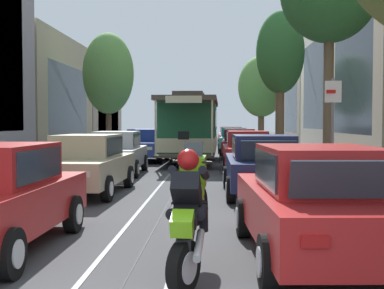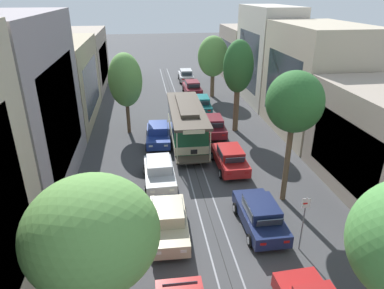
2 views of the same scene
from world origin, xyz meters
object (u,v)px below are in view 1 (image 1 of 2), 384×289
at_px(cable_car_trolley, 191,128).
at_px(parked_car_beige_second_left, 87,164).
at_px(parked_car_maroon_sixth_right, 231,137).
at_px(street_tree_kerb_right_mid, 280,55).
at_px(parked_car_red_near_right, 317,202).
at_px(parked_car_silver_mid_left, 117,153).
at_px(parked_car_blue_fourth_left, 146,145).
at_px(parked_car_silver_far_right, 229,135).
at_px(parked_car_red_mid_right, 247,151).
at_px(street_tree_kerb_left_second, 108,74).
at_px(motorcycle_with_rider, 189,208).
at_px(fire_hydrant, 34,176).
at_px(street_sign_post, 333,128).
at_px(parked_car_navy_second_right, 262,165).
at_px(street_tree_kerb_right_fourth, 261,87).
at_px(parked_car_maroon_fourth_right, 240,144).
at_px(parked_car_teal_fifth_right, 234,140).

bearing_deg(cable_car_trolley, parked_car_beige_second_left, -101.61).
distance_m(parked_car_maroon_sixth_right, street_tree_kerb_right_mid, 13.05).
height_order(parked_car_red_near_right, cable_car_trolley, cable_car_trolley).
height_order(parked_car_silver_mid_left, parked_car_blue_fourth_left, same).
bearing_deg(cable_car_trolley, parked_car_silver_far_right, 82.96).
bearing_deg(parked_car_maroon_sixth_right, parked_car_red_mid_right, -90.22).
xyz_separation_m(street_tree_kerb_left_second, motorcycle_with_rider, (5.40, -21.45, -3.69)).
relative_size(motorcycle_with_rider, fire_hydrant, 2.25).
bearing_deg(street_tree_kerb_right_mid, parked_car_silver_mid_left, -130.70).
bearing_deg(motorcycle_with_rider, parked_car_beige_second_left, 112.89).
relative_size(parked_car_beige_second_left, parked_car_silver_far_right, 1.00).
bearing_deg(parked_car_red_mid_right, parked_car_silver_mid_left, -164.95).
bearing_deg(street_tree_kerb_left_second, parked_car_beige_second_left, -80.70).
height_order(parked_car_silver_mid_left, parked_car_red_near_right, same).
xyz_separation_m(street_tree_kerb_right_mid, cable_car_trolley, (-4.57, -2.05, -3.78)).
distance_m(parked_car_silver_far_right, street_sign_post, 33.79).
bearing_deg(motorcycle_with_rider, parked_car_maroon_sixth_right, 87.02).
bearing_deg(fire_hydrant, cable_car_trolley, 70.62).
relative_size(parked_car_silver_mid_left, parked_car_navy_second_right, 1.00).
height_order(parked_car_silver_mid_left, street_tree_kerb_right_fourth, street_tree_kerb_right_fourth).
bearing_deg(parked_car_silver_far_right, fire_hydrant, -101.49).
bearing_deg(parked_car_maroon_fourth_right, parked_car_silver_mid_left, -123.07).
relative_size(street_tree_kerb_left_second, street_tree_kerb_right_fourth, 1.00).
bearing_deg(parked_car_navy_second_right, street_tree_kerb_right_fourth, 84.63).
distance_m(parked_car_red_mid_right, street_tree_kerb_left_second, 11.08).
distance_m(parked_car_red_near_right, parked_car_silver_far_right, 38.10).
distance_m(parked_car_blue_fourth_left, parked_car_red_mid_right, 6.81).
distance_m(parked_car_silver_far_right, street_tree_kerb_left_second, 19.40).
distance_m(parked_car_red_near_right, fire_hydrant, 9.19).
xyz_separation_m(parked_car_maroon_sixth_right, parked_car_silver_far_right, (0.07, 6.42, 0.00)).
distance_m(parked_car_silver_mid_left, parked_car_maroon_sixth_right, 20.83).
xyz_separation_m(parked_car_teal_fifth_right, street_sign_post, (1.28, -20.83, 0.99)).
bearing_deg(parked_car_red_near_right, cable_car_trolley, 98.07).
bearing_deg(parked_car_teal_fifth_right, parked_car_silver_far_right, 89.63).
height_order(parked_car_blue_fourth_left, street_tree_kerb_right_mid, street_tree_kerb_right_mid).
height_order(parked_car_blue_fourth_left, parked_car_red_mid_right, same).
xyz_separation_m(parked_car_maroon_fourth_right, cable_car_trolley, (-2.45, -1.42, 0.86)).
xyz_separation_m(street_tree_kerb_right_fourth, cable_car_trolley, (-4.63, -12.81, -2.85)).
distance_m(parked_car_blue_fourth_left, fire_hydrant, 11.26).
bearing_deg(parked_car_silver_far_right, parked_car_red_near_right, -90.04).
bearing_deg(street_tree_kerb_right_fourth, parked_car_teal_fifth_right, -112.61).
height_order(parked_car_maroon_sixth_right, motorcycle_with_rider, motorcycle_with_rider).
relative_size(street_tree_kerb_left_second, motorcycle_with_rider, 3.58).
distance_m(parked_car_maroon_fourth_right, street_tree_kerb_left_second, 8.15).
bearing_deg(parked_car_maroon_sixth_right, street_tree_kerb_right_fourth, -30.06).
relative_size(street_tree_kerb_right_fourth, fire_hydrant, 8.09).
height_order(parked_car_teal_fifth_right, cable_car_trolley, cable_car_trolley).
xyz_separation_m(parked_car_navy_second_right, street_sign_post, (1.37, -1.84, 0.99)).
relative_size(parked_car_maroon_fourth_right, motorcycle_with_rider, 2.33).
bearing_deg(parked_car_teal_fifth_right, parked_car_beige_second_left, -104.18).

